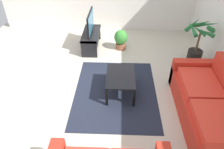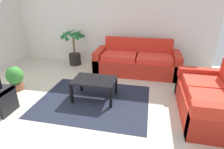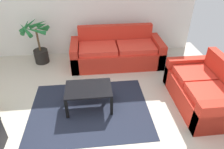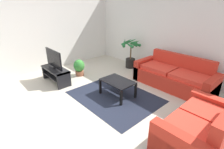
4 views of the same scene
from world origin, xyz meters
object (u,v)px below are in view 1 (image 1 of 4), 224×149
couch_main (211,108)px  coffee_table (121,78)px  tv (90,22)px  tv_stand (91,38)px  potted_palm (198,44)px  potted_plant_small (121,39)px

couch_main → coffee_table: bearing=-114.5°
coffee_table → tv: bearing=-156.5°
tv_stand → coffee_table: size_ratio=1.31×
potted_palm → potted_plant_small: potted_palm is taller
couch_main → coffee_table: (-0.71, -1.57, 0.07)m
couch_main → tv: tv is taller
potted_plant_small → tv_stand: bearing=-92.5°
coffee_table → potted_plant_small: bearing=-179.9°
coffee_table → potted_palm: 2.20m
couch_main → tv: (-2.59, -2.38, 0.45)m
coffee_table → potted_palm: bearing=123.3°
tv → coffee_table: size_ratio=1.12×
couch_main → coffee_table: 1.72m
couch_main → potted_palm: potted_palm is taller
tv_stand → potted_palm: bearing=75.9°
tv_stand → potted_palm: (0.67, 2.65, 0.23)m
tv → potted_plant_small: 0.93m
tv_stand → potted_plant_small: 0.81m
couch_main → potted_plant_small: 3.00m
tv_stand → tv: bearing=89.2°
couch_main → potted_plant_small: (-2.55, -1.57, -0.00)m
tv_stand → potted_plant_small: (0.04, 0.81, 0.00)m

